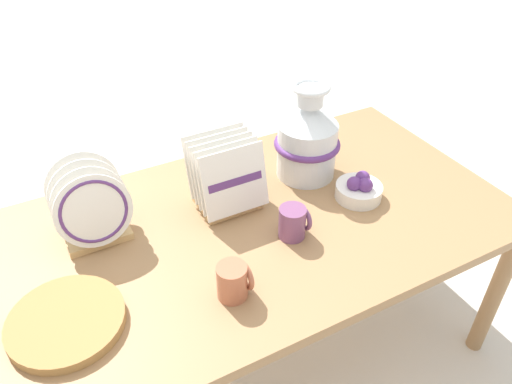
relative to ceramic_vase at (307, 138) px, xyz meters
The scene contains 9 objects.
ground_plane 0.82m from the ceramic_vase, 151.51° to the right, with size 14.00×14.00×0.00m, color beige.
display_table 0.36m from the ceramic_vase, 151.51° to the right, with size 1.57×0.86×0.62m.
ceramic_vase is the anchor object (origin of this frame).
dish_rack_round_plates 0.71m from the ceramic_vase, behind, with size 0.21×0.18×0.23m.
dish_rack_square_plates 0.31m from the ceramic_vase, behind, with size 0.20×0.18×0.23m.
wicker_charger_stack 0.90m from the ceramic_vase, 162.19° to the right, with size 0.28×0.28×0.03m.
mug_plum_glaze 0.34m from the ceramic_vase, 128.83° to the right, with size 0.09×0.08×0.10m.
mug_terracotta_glaze 0.60m from the ceramic_vase, 140.43° to the right, with size 0.09×0.08×0.10m.
fruit_bowl 0.24m from the ceramic_vase, 68.82° to the right, with size 0.15×0.15×0.08m.
Camera 1 is at (-0.54, -1.02, 1.60)m, focal length 35.00 mm.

